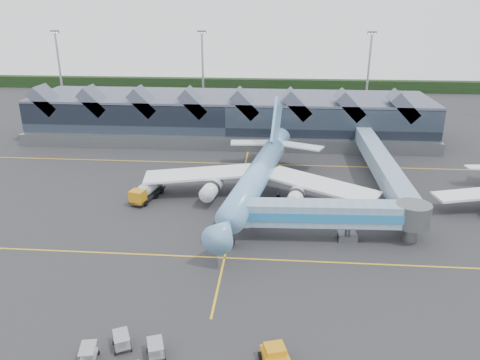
# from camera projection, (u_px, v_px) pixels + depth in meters

# --- Properties ---
(ground) EXTENTS (260.00, 260.00, 0.00)m
(ground) POSITION_uv_depth(u_px,v_px,m) (231.00, 229.00, 65.13)
(ground) COLOR #29292C
(ground) RESTS_ON ground
(taxi_stripes) EXTENTS (120.00, 60.00, 0.01)m
(taxi_stripes) POSITION_uv_depth(u_px,v_px,m) (237.00, 200.00, 74.44)
(taxi_stripes) COLOR gold
(taxi_stripes) RESTS_ON ground
(tree_line_far) EXTENTS (260.00, 4.00, 4.00)m
(tree_line_far) POSITION_uv_depth(u_px,v_px,m) (262.00, 85.00, 166.87)
(tree_line_far) COLOR black
(tree_line_far) RESTS_ON ground
(terminal) EXTENTS (90.00, 22.25, 12.52)m
(terminal) POSITION_uv_depth(u_px,v_px,m) (230.00, 116.00, 107.88)
(terminal) COLOR black
(terminal) RESTS_ON ground
(light_masts) EXTENTS (132.40, 42.56, 22.45)m
(light_masts) POSITION_uv_depth(u_px,v_px,m) (339.00, 75.00, 117.56)
(light_masts) COLOR #9B9FA3
(light_masts) RESTS_ON ground
(main_airliner) EXTENTS (37.53, 43.62, 14.04)m
(main_airliner) POSITION_uv_depth(u_px,v_px,m) (258.00, 175.00, 73.47)
(main_airliner) COLOR #6FA3E1
(main_airliner) RESTS_ON ground
(jet_bridge) EXTENTS (26.13, 4.83, 5.39)m
(jet_bridge) POSITION_uv_depth(u_px,v_px,m) (340.00, 215.00, 60.91)
(jet_bridge) COLOR #7398C0
(jet_bridge) RESTS_ON ground
(fuel_truck) EXTENTS (3.97, 8.65, 2.89)m
(fuel_truck) POSITION_uv_depth(u_px,v_px,m) (148.00, 189.00, 74.69)
(fuel_truck) COLOR black
(fuel_truck) RESTS_ON ground
(pushback_tug) EXTENTS (3.29, 4.28, 1.73)m
(pushback_tug) POSITION_uv_depth(u_px,v_px,m) (276.00, 359.00, 40.19)
(pushback_tug) COLOR #C68312
(pushback_tug) RESTS_ON ground
(baggage_carts) EXTENTS (7.57, 6.65, 1.47)m
(baggage_carts) POSITION_uv_depth(u_px,v_px,m) (125.00, 354.00, 40.73)
(baggage_carts) COLOR #9C9EA5
(baggage_carts) RESTS_ON ground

